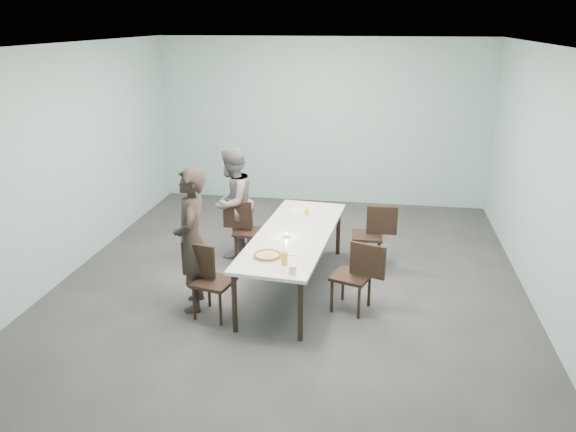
% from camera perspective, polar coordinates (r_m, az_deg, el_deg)
% --- Properties ---
extents(ground, '(7.00, 7.00, 0.00)m').
position_cam_1_polar(ground, '(7.52, 0.36, -6.49)').
color(ground, '#333335').
rests_on(ground, ground).
extents(room_shell, '(6.02, 7.02, 3.01)m').
position_cam_1_polar(room_shell, '(6.88, 0.39, 8.86)').
color(room_shell, '#9AC2C2').
rests_on(room_shell, ground).
extents(table, '(1.12, 2.67, 0.75)m').
position_cam_1_polar(table, '(7.05, 0.61, -2.18)').
color(table, white).
rests_on(table, ground).
extents(chair_near_left, '(0.65, 0.50, 0.87)m').
position_cam_1_polar(chair_near_left, '(6.54, -8.20, -5.99)').
color(chair_near_left, black).
rests_on(chair_near_left, ground).
extents(chair_far_left, '(0.63, 0.45, 0.87)m').
position_cam_1_polar(chair_far_left, '(7.97, -4.38, -1.09)').
color(chair_far_left, black).
rests_on(chair_far_left, ground).
extents(chair_near_right, '(0.65, 0.53, 0.87)m').
position_cam_1_polar(chair_near_right, '(6.61, 7.13, -5.67)').
color(chair_near_right, black).
rests_on(chair_near_right, ground).
extents(chair_far_right, '(0.62, 0.43, 0.87)m').
position_cam_1_polar(chair_far_right, '(7.86, 8.66, -1.56)').
color(chair_far_right, black).
rests_on(chair_far_right, ground).
extents(diner_near, '(0.55, 0.71, 1.72)m').
position_cam_1_polar(diner_near, '(6.61, -9.76, -2.41)').
color(diner_near, black).
rests_on(diner_near, ground).
extents(diner_far, '(0.79, 0.91, 1.59)m').
position_cam_1_polar(diner_far, '(8.07, -5.67, 1.36)').
color(diner_far, slate).
rests_on(diner_far, ground).
extents(pizza, '(0.34, 0.34, 0.04)m').
position_cam_1_polar(pizza, '(6.33, -2.11, -4.03)').
color(pizza, white).
rests_on(pizza, table).
extents(side_plate, '(0.18, 0.18, 0.01)m').
position_cam_1_polar(side_plate, '(6.44, 0.31, -3.71)').
color(side_plate, white).
rests_on(side_plate, table).
extents(beer_glass, '(0.08, 0.08, 0.15)m').
position_cam_1_polar(beer_glass, '(6.11, -0.38, -4.34)').
color(beer_glass, gold).
rests_on(beer_glass, table).
extents(water_tumbler, '(0.08, 0.08, 0.09)m').
position_cam_1_polar(water_tumbler, '(5.92, 0.45, -5.48)').
color(water_tumbler, silver).
rests_on(water_tumbler, table).
extents(tealight, '(0.06, 0.06, 0.05)m').
position_cam_1_polar(tealight, '(6.90, -0.18, -1.98)').
color(tealight, silver).
rests_on(tealight, table).
extents(amber_tumbler, '(0.07, 0.07, 0.08)m').
position_cam_1_polar(amber_tumbler, '(7.66, 1.91, 0.38)').
color(amber_tumbler, gold).
rests_on(amber_tumbler, table).
extents(menu, '(0.32, 0.24, 0.01)m').
position_cam_1_polar(menu, '(7.82, 1.31, 0.52)').
color(menu, silver).
rests_on(menu, table).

